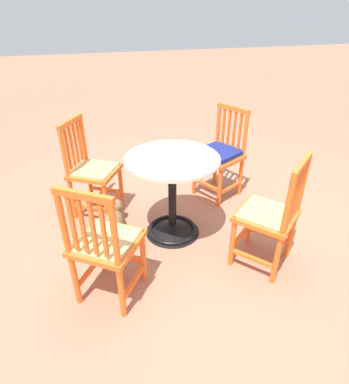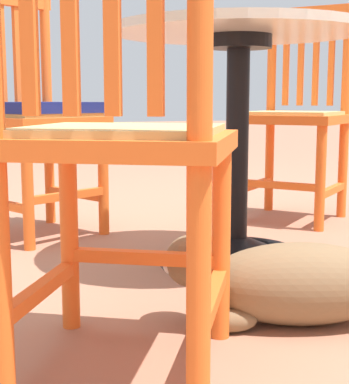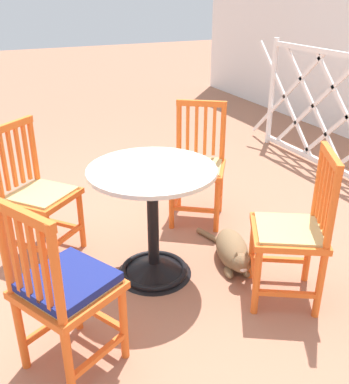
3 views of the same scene
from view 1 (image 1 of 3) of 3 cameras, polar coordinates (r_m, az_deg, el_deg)
name	(u,v)px [view 1 (image 1 of 3)]	position (r m, az deg, el deg)	size (l,w,h in m)	color
ground_plane	(198,231)	(2.94, 4.24, -6.87)	(24.00, 24.00, 0.00)	#A36B51
cafe_table	(172,205)	(2.76, -0.38, -2.32)	(0.76, 0.76, 0.73)	black
orange_chair_tucked_in	(105,245)	(2.15, -12.19, -9.18)	(0.56, 0.56, 0.91)	orange
orange_chair_near_fence	(270,216)	(2.46, 16.52, -4.14)	(0.56, 0.56, 0.91)	orange
orange_chair_at_corner	(220,155)	(3.32, 8.10, 6.54)	(0.54, 0.54, 0.91)	orange
orange_chair_by_planter	(92,171)	(3.09, -14.41, 3.64)	(0.55, 0.55, 0.91)	orange
tabby_cat	(113,224)	(2.90, -10.87, -5.62)	(0.74, 0.33, 0.23)	brown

